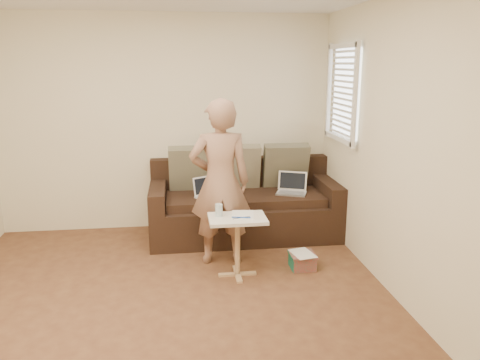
{
  "coord_description": "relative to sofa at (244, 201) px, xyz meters",
  "views": [
    {
      "loc": [
        0.13,
        -3.55,
        2.02
      ],
      "look_at": [
        0.8,
        1.4,
        0.78
      ],
      "focal_mm": 35.37,
      "sensor_mm": 36.0,
      "label": 1
    }
  ],
  "objects": [
    {
      "name": "person",
      "position": [
        -0.35,
        -0.73,
        0.43
      ],
      "size": [
        0.62,
        0.42,
        1.7
      ],
      "primitive_type": "imported",
      "rotation": [
        0.0,
        0.0,
        3.14
      ],
      "color": "#8A5E4B",
      "rests_on": "ground"
    },
    {
      "name": "wall_right",
      "position": [
        1.1,
        -1.77,
        0.87
      ],
      "size": [
        0.0,
        4.5,
        4.5
      ],
      "primitive_type": "plane",
      "rotation": [
        1.57,
        0.0,
        -1.57
      ],
      "color": "beige",
      "rests_on": "ground"
    },
    {
      "name": "side_table",
      "position": [
        -0.22,
        -1.1,
        -0.13
      ],
      "size": [
        0.54,
        0.38,
        0.6
      ],
      "primitive_type": null,
      "color": "silver",
      "rests_on": "ground"
    },
    {
      "name": "laptop_silver",
      "position": [
        0.55,
        -0.09,
        0.1
      ],
      "size": [
        0.41,
        0.36,
        0.23
      ],
      "primitive_type": null,
      "rotation": [
        0.0,
        0.0,
        -0.39
      ],
      "color": "#B7BABC",
      "rests_on": "sofa"
    },
    {
      "name": "laptop_white",
      "position": [
        -0.4,
        -0.13,
        0.1
      ],
      "size": [
        0.4,
        0.36,
        0.23
      ],
      "primitive_type": null,
      "rotation": [
        0.0,
        0.0,
        0.53
      ],
      "color": "white",
      "rests_on": "sofa"
    },
    {
      "name": "floor",
      "position": [
        -0.9,
        -1.77,
        -0.42
      ],
      "size": [
        4.5,
        4.5,
        0.0
      ],
      "primitive_type": "plane",
      "color": "#512E1E",
      "rests_on": "ground"
    },
    {
      "name": "drinking_glass",
      "position": [
        -0.39,
        -1.05,
        0.23
      ],
      "size": [
        0.07,
        0.07,
        0.12
      ],
      "primitive_type": null,
      "color": "silver",
      "rests_on": "side_table"
    },
    {
      "name": "pillow_mid",
      "position": [
        -0.05,
        0.23,
        0.37
      ],
      "size": [
        0.55,
        0.27,
        0.57
      ],
      "primitive_type": null,
      "rotation": [
        0.24,
        0.0,
        0.0
      ],
      "color": "#737152",
      "rests_on": "sofa"
    },
    {
      "name": "pillow_right",
      "position": [
        0.55,
        0.23,
        0.37
      ],
      "size": [
        0.55,
        0.28,
        0.57
      ],
      "primitive_type": null,
      "rotation": [
        0.26,
        0.0,
        0.0
      ],
      "color": "#5F5946",
      "rests_on": "sofa"
    },
    {
      "name": "pillow_left",
      "position": [
        -0.6,
        0.22,
        0.37
      ],
      "size": [
        0.55,
        0.29,
        0.57
      ],
      "primitive_type": null,
      "rotation": [
        0.28,
        0.0,
        0.0
      ],
      "color": "#5F5946",
      "rests_on": "sofa"
    },
    {
      "name": "window_blinds",
      "position": [
        1.05,
        -0.27,
        1.28
      ],
      "size": [
        0.12,
        0.88,
        1.08
      ],
      "primitive_type": null,
      "color": "white",
      "rests_on": "wall_right"
    },
    {
      "name": "sofa",
      "position": [
        0.0,
        0.0,
        0.0
      ],
      "size": [
        2.2,
        0.95,
        0.85
      ],
      "primitive_type": null,
      "color": "black",
      "rests_on": "ground"
    },
    {
      "name": "wall_back",
      "position": [
        -0.9,
        0.48,
        0.87
      ],
      "size": [
        4.0,
        0.0,
        4.0
      ],
      "primitive_type": "plane",
      "rotation": [
        1.57,
        0.0,
        0.0
      ],
      "color": "beige",
      "rests_on": "ground"
    },
    {
      "name": "wall_front",
      "position": [
        -0.9,
        -4.03,
        0.87
      ],
      "size": [
        4.0,
        0.0,
        4.0
      ],
      "primitive_type": "plane",
      "rotation": [
        -1.57,
        0.0,
        0.0
      ],
      "color": "beige",
      "rests_on": "ground"
    },
    {
      "name": "paper_on_table",
      "position": [
        -0.16,
        -1.05,
        0.18
      ],
      "size": [
        0.25,
        0.33,
        0.0
      ],
      "primitive_type": null,
      "rotation": [
        0.0,
        0.0,
        -0.14
      ],
      "color": "white",
      "rests_on": "side_table"
    },
    {
      "name": "striped_box",
      "position": [
        0.45,
        -1.02,
        -0.34
      ],
      "size": [
        0.26,
        0.26,
        0.16
      ],
      "primitive_type": null,
      "color": "red",
      "rests_on": "ground"
    },
    {
      "name": "scissors",
      "position": [
        -0.19,
        -1.14,
        0.18
      ],
      "size": [
        0.2,
        0.14,
        0.02
      ],
      "primitive_type": null,
      "rotation": [
        0.0,
        0.0,
        0.22
      ],
      "color": "silver",
      "rests_on": "side_table"
    }
  ]
}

